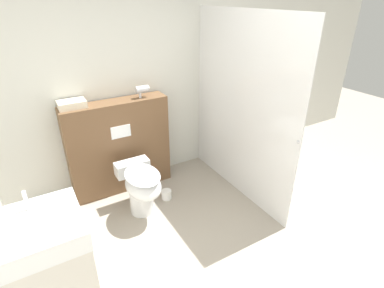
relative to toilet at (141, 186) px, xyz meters
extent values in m
plane|color=#9E9384|center=(0.28, -1.26, -0.34)|extent=(12.00, 12.00, 0.00)
cube|color=silver|center=(0.28, 0.77, 0.91)|extent=(8.00, 0.06, 2.50)
cube|color=brown|center=(-0.02, 0.59, 0.21)|extent=(1.17, 0.26, 1.11)
cube|color=white|center=(-0.02, 0.46, 0.46)|extent=(0.22, 0.01, 0.14)
cube|color=silver|center=(1.17, -0.12, 0.68)|extent=(0.01, 1.71, 2.04)
sphere|color=#B2B2B7|center=(1.17, -0.95, 0.64)|extent=(0.04, 0.04, 0.04)
cylinder|color=white|center=(0.00, 0.03, -0.16)|extent=(0.25, 0.25, 0.37)
ellipsoid|color=white|center=(0.00, -0.06, 0.05)|extent=(0.35, 0.50, 0.23)
ellipsoid|color=white|center=(0.00, -0.06, 0.18)|extent=(0.34, 0.49, 0.02)
cube|color=white|center=(0.00, 0.24, 0.11)|extent=(0.37, 0.16, 0.15)
cube|color=beige|center=(-0.99, -0.85, 0.06)|extent=(0.56, 0.52, 0.80)
cube|color=white|center=(-0.99, -0.85, 0.53)|extent=(0.57, 0.53, 0.14)
cylinder|color=silver|center=(-0.99, -0.71, 0.67)|extent=(0.02, 0.02, 0.14)
cylinder|color=#B7B7BC|center=(0.30, 0.56, 0.86)|extent=(0.14, 0.07, 0.07)
cone|color=#B7B7BC|center=(0.39, 0.56, 0.86)|extent=(0.03, 0.06, 0.06)
cylinder|color=#B7B7BC|center=(0.27, 0.56, 0.81)|extent=(0.03, 0.03, 0.09)
cube|color=beige|center=(-0.45, 0.61, 0.80)|extent=(0.27, 0.20, 0.07)
cylinder|color=white|center=(0.33, 0.10, -0.29)|extent=(0.12, 0.12, 0.11)
camera|label=1|loc=(-0.86, -2.52, 1.82)|focal=28.00mm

